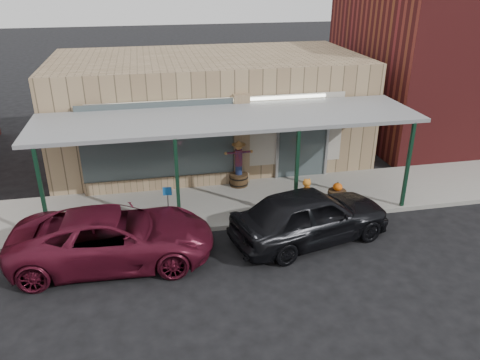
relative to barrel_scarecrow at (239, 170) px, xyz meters
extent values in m
plane|color=black|center=(-0.54, -4.80, -0.72)|extent=(120.00, 120.00, 0.00)
cube|color=gray|center=(-0.54, -1.20, -0.65)|extent=(40.00, 3.20, 0.15)
cube|color=#9E8361|center=(-0.54, 3.40, 1.38)|extent=(12.00, 6.00, 4.20)
cube|color=#475457|center=(-2.74, 0.25, 1.18)|extent=(5.20, 0.06, 2.80)
cube|color=#475457|center=(2.46, 0.38, 0.78)|extent=(1.80, 0.06, 2.80)
cube|color=#9E8361|center=(0.16, 0.30, 0.98)|extent=(0.55, 0.30, 3.40)
cube|color=#9E8361|center=(-2.74, 0.30, -0.37)|extent=(5.20, 0.30, 0.50)
cube|color=#AAA497|center=(-0.54, 0.37, 1.28)|extent=(9.00, 0.02, 2.60)
cube|color=white|center=(-0.54, 0.34, 2.48)|extent=(7.50, 0.03, 0.10)
cube|color=slate|center=(-0.54, -1.20, 2.33)|extent=(12.00, 3.00, 0.12)
cube|color=#103120|center=(-6.04, -2.65, 0.83)|extent=(0.10, 0.10, 2.95)
cube|color=#103120|center=(-2.34, -2.65, 0.83)|extent=(0.10, 0.10, 2.95)
cube|color=#103120|center=(1.26, -2.65, 0.83)|extent=(0.10, 0.10, 2.95)
cube|color=#103120|center=(4.96, -2.65, 0.83)|extent=(0.10, 0.10, 2.95)
cylinder|color=#4B311E|center=(0.00, 0.00, -0.35)|extent=(0.66, 0.66, 0.44)
cylinder|color=navy|center=(0.00, 0.00, 0.03)|extent=(0.24, 0.24, 0.33)
cylinder|color=maroon|center=(0.00, 0.00, 0.49)|extent=(0.26, 0.26, 0.60)
sphere|color=#B18144|center=(0.00, 0.00, 0.90)|extent=(0.24, 0.24, 0.24)
cone|color=#B18144|center=(0.00, 0.00, 1.05)|extent=(0.39, 0.39, 0.15)
cylinder|color=#4B311E|center=(2.96, -1.92, -0.37)|extent=(0.68, 0.68, 0.40)
ellipsoid|color=orange|center=(2.96, -1.92, -0.04)|extent=(0.32, 0.32, 0.26)
cylinder|color=#4C471E|center=(2.96, -1.92, 0.11)|extent=(0.04, 0.04, 0.06)
cylinder|color=gray|center=(-2.64, -2.40, -0.07)|extent=(0.03, 0.03, 1.01)
cube|color=#165BAA|center=(-2.64, -2.40, 0.57)|extent=(0.26, 0.05, 0.26)
imported|color=black|center=(1.34, -3.83, 0.08)|extent=(5.04, 2.96, 1.61)
ellipsoid|color=orange|center=(1.51, -2.95, 0.37)|extent=(0.34, 0.29, 0.44)
sphere|color=orange|center=(1.51, -2.90, 0.68)|extent=(0.25, 0.25, 0.25)
cylinder|color=#186D24|center=(1.51, -2.95, 0.55)|extent=(0.17, 0.17, 0.02)
imported|color=#561123|center=(-4.18, -3.80, 0.02)|extent=(5.42, 2.67, 1.48)
camera|label=1|loc=(-3.03, -15.02, 6.57)|focal=35.00mm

